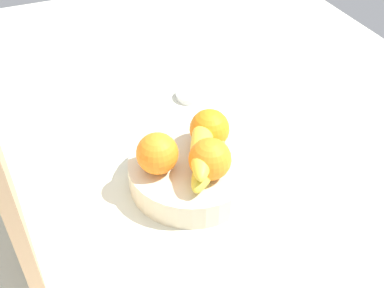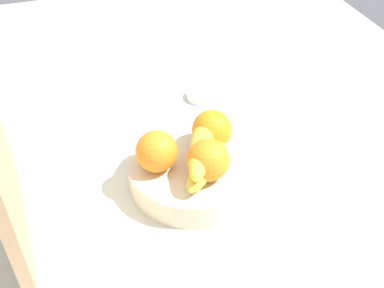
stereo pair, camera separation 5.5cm
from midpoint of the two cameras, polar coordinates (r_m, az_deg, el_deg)
ground_plane at (r=91.27cm, az=-2.03°, el=-3.88°), size 180.00×140.00×3.00cm
fruit_bowl at (r=86.17cm, az=-1.83°, el=-3.39°), size 23.10×23.10×5.12cm
orange_front_left at (r=80.84cm, az=-6.17°, el=-1.20°), size 7.34×7.34×7.34cm
orange_front_right at (r=79.28cm, az=0.20°, el=-1.90°), size 7.34×7.34×7.34cm
orange_center at (r=85.94cm, az=0.16°, el=1.98°), size 7.34×7.34×7.34cm
banana_bunch at (r=81.43cm, az=-0.28°, el=-1.08°), size 17.55×13.93×6.20cm
jar_lid at (r=108.81cm, az=-1.66°, el=5.90°), size 6.65×6.65×1.39cm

